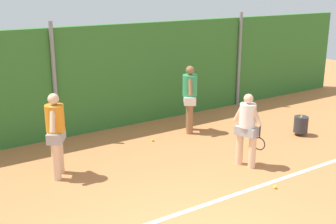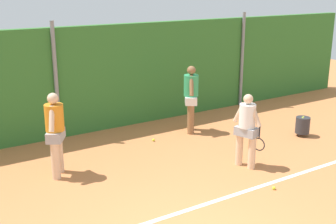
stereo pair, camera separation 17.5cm
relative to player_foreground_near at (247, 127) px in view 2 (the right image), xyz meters
name	(u,v)px [view 2 (the right image)]	position (x,y,z in m)	size (l,w,h in m)	color
ground_plane	(138,206)	(-2.77, -0.29, -0.89)	(31.93, 31.93, 0.00)	#C67542
hedge_fence_backdrop	(54,84)	(-2.77, 3.99, 0.49)	(20.75, 0.25, 2.77)	#33702D
fence_post_center	(56,82)	(-2.77, 3.81, 0.58)	(0.10, 0.10, 2.94)	gray
fence_post_right	(242,60)	(3.22, 3.81, 0.58)	(0.10, 0.10, 2.94)	gray
court_baseline_paint	(156,220)	(-2.77, -0.89, -0.89)	(15.17, 0.10, 0.01)	white
player_foreground_near	(247,127)	(0.00, 0.00, 0.00)	(0.39, 0.72, 1.60)	beige
player_midcourt	(55,130)	(-3.53, 1.72, 0.08)	(0.51, 0.64, 1.73)	beige
player_backcourt_far	(191,95)	(0.34, 2.51, 0.10)	(0.53, 0.64, 1.76)	#8C603D
ball_hopper	(303,125)	(2.57, 0.69, -0.60)	(0.36, 0.36, 0.51)	#2D2D33
tennis_ball_1	(274,188)	(-0.28, -1.13, -0.86)	(0.07, 0.07, 0.07)	#CCDB33
tennis_ball_4	(153,140)	(-0.87, 2.40, -0.86)	(0.07, 0.07, 0.07)	#CCDB33
tennis_ball_6	(241,117)	(2.31, 2.74, -0.86)	(0.07, 0.07, 0.07)	#CCDB33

